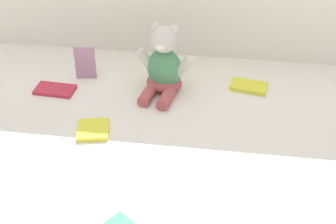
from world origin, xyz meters
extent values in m
plane|color=silver|center=(0.00, 0.00, 0.00)|extent=(3.20, 3.20, 0.00)
ellipsoid|color=#4C8C59|center=(-0.07, 0.17, 0.08)|extent=(0.14, 0.11, 0.16)
ellipsoid|color=#B24C4C|center=(-0.07, 0.16, 0.03)|extent=(0.14, 0.12, 0.06)
sphere|color=beige|center=(-0.07, 0.16, 0.20)|extent=(0.10, 0.10, 0.09)
ellipsoid|color=white|center=(-0.07, 0.13, 0.19)|extent=(0.04, 0.03, 0.03)
sphere|color=beige|center=(-0.10, 0.18, 0.23)|extent=(0.04, 0.04, 0.03)
sphere|color=beige|center=(-0.04, 0.17, 0.23)|extent=(0.04, 0.04, 0.03)
cylinder|color=beige|center=(-0.13, 0.17, 0.11)|extent=(0.08, 0.05, 0.08)
cylinder|color=beige|center=(0.00, 0.15, 0.11)|extent=(0.08, 0.05, 0.08)
cylinder|color=#B24C4C|center=(-0.12, 0.09, 0.02)|extent=(0.06, 0.09, 0.04)
cylinder|color=#B24C4C|center=(-0.05, 0.08, 0.02)|extent=(0.06, 0.09, 0.04)
cube|color=#BD2739|center=(-0.44, 0.10, 0.01)|extent=(0.14, 0.08, 0.01)
cube|color=#AB788F|center=(-0.36, 0.20, 0.06)|extent=(0.08, 0.03, 0.12)
cube|color=yellow|center=(-0.25, -0.10, 0.01)|extent=(0.11, 0.12, 0.01)
cube|color=yellow|center=(0.23, 0.21, 0.01)|extent=(0.14, 0.09, 0.02)
camera|label=1|loc=(0.12, -1.13, 0.88)|focal=48.00mm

